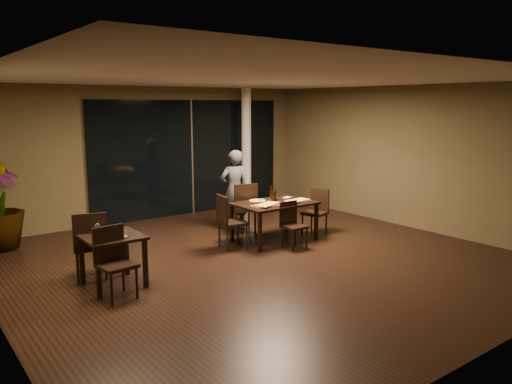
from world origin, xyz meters
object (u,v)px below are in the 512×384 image
object	(u,v)px
chair_side_far	(90,242)
diner	(234,190)
chair_main_right	(317,209)
bottle_a	(271,195)
chair_main_far	(244,206)
side_table	(112,244)
bottle_b	(275,195)
chair_main_left	(228,219)
bottle_c	(272,194)
chair_main_near	(292,222)
chair_side_near	(113,258)
main_table	(274,206)

from	to	relation	value
chair_side_far	diner	distance (m)	3.70
chair_main_right	chair_side_far	distance (m)	4.59
bottle_a	chair_main_far	bearing A→B (deg)	97.13
side_table	bottle_b	xyz separation A→B (m)	(3.45, 0.53, 0.26)
diner	chair_main_left	bearing A→B (deg)	64.60
chair_main_left	diner	world-z (taller)	diner
side_table	bottle_c	xyz separation A→B (m)	(3.40, 0.58, 0.28)
chair_main_near	chair_side_far	size ratio (longest dim) A/B	0.81
chair_main_near	chair_side_near	bearing A→B (deg)	-172.75
chair_main_near	bottle_c	xyz separation A→B (m)	(0.03, 0.63, 0.43)
main_table	bottle_a	world-z (taller)	bottle_a
chair_main_near	chair_side_near	size ratio (longest dim) A/B	0.87
main_table	chair_side_far	size ratio (longest dim) A/B	1.44
chair_main_near	chair_main_left	size ratio (longest dim) A/B	0.85
chair_main_left	bottle_c	world-z (taller)	bottle_c
side_table	chair_side_far	bearing A→B (deg)	111.16
main_table	chair_side_near	size ratio (longest dim) A/B	1.54
chair_main_right	chair_main_near	bearing A→B (deg)	-82.02
chair_side_near	chair_main_right	bearing A→B (deg)	3.58
chair_main_near	chair_side_near	xyz separation A→B (m)	(-3.52, -0.37, 0.07)
diner	bottle_c	bearing A→B (deg)	108.69
diner	chair_main_far	bearing A→B (deg)	95.47
chair_side_far	bottle_a	bearing A→B (deg)	-163.07
side_table	chair_main_near	world-z (taller)	chair_main_near
chair_side_near	bottle_c	distance (m)	3.70
side_table	chair_main_left	world-z (taller)	chair_main_left
main_table	chair_side_near	bearing A→B (deg)	-165.52
bottle_a	bottle_b	size ratio (longest dim) A/B	1.22
chair_main_left	chair_main_right	xyz separation A→B (m)	(2.04, -0.18, -0.04)
chair_side_near	bottle_a	distance (m)	3.62
diner	bottle_b	distance (m)	1.18
chair_main_left	chair_side_near	distance (m)	2.72
bottle_a	diner	bearing A→B (deg)	91.51
diner	side_table	bearing A→B (deg)	40.89
main_table	chair_main_right	xyz separation A→B (m)	(1.02, -0.11, -0.16)
chair_main_far	chair_side_near	world-z (taller)	chair_main_far
chair_main_far	bottle_b	distance (m)	0.82
chair_main_far	chair_side_far	size ratio (longest dim) A/B	1.00
side_table	chair_side_near	bearing A→B (deg)	-109.93
main_table	chair_main_near	size ratio (longest dim) A/B	1.77
diner	bottle_a	distance (m)	1.19
side_table	diner	distance (m)	3.72
side_table	diner	size ratio (longest dim) A/B	0.48
chair_main_far	chair_side_far	world-z (taller)	same
main_table	bottle_b	world-z (taller)	bottle_b
chair_main_near	bottle_c	distance (m)	0.76
chair_side_far	bottle_b	size ratio (longest dim) A/B	4.02
diner	bottle_c	world-z (taller)	diner
diner	chair_main_right	bearing A→B (deg)	144.29
main_table	chair_side_far	distance (m)	3.57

